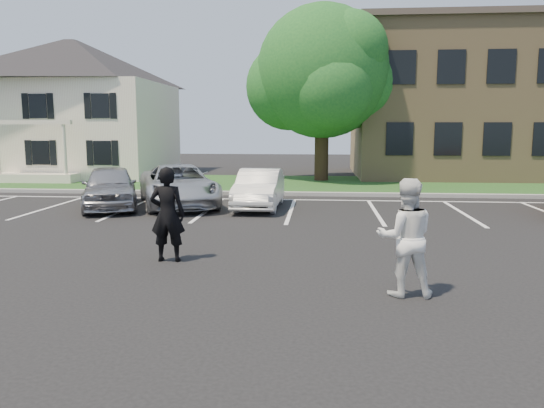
# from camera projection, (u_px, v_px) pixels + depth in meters

# --- Properties ---
(ground_plane) EXTENTS (90.00, 90.00, 0.00)m
(ground_plane) POSITION_uv_depth(u_px,v_px,m) (267.00, 278.00, 9.82)
(ground_plane) COLOR black
(ground_plane) RESTS_ON ground
(curb) EXTENTS (40.00, 0.30, 0.15)m
(curb) POSITION_uv_depth(u_px,v_px,m) (296.00, 194.00, 21.64)
(curb) COLOR gray
(curb) RESTS_ON ground
(grass_strip) EXTENTS (44.00, 8.00, 0.08)m
(grass_strip) POSITION_uv_depth(u_px,v_px,m) (300.00, 184.00, 25.58)
(grass_strip) COLOR #1A3E14
(grass_strip) RESTS_ON ground
(stall_lines) EXTENTS (34.00, 5.36, 0.01)m
(stall_lines) POSITION_uv_depth(u_px,v_px,m) (332.00, 207.00, 18.52)
(stall_lines) COLOR white
(stall_lines) RESTS_ON ground
(house) EXTENTS (10.30, 9.22, 7.60)m
(house) POSITION_uv_depth(u_px,v_px,m) (75.00, 108.00, 30.11)
(house) COLOR beige
(house) RESTS_ON ground
(tree) EXTENTS (7.80, 7.20, 8.80)m
(tree) POSITION_uv_depth(u_px,v_px,m) (324.00, 75.00, 26.50)
(tree) COLOR black
(tree) RESTS_ON ground
(man_black_suit) EXTENTS (0.74, 0.50, 1.98)m
(man_black_suit) POSITION_uv_depth(u_px,v_px,m) (168.00, 214.00, 10.96)
(man_black_suit) COLOR black
(man_black_suit) RESTS_ON ground
(man_white_shirt) EXTENTS (0.97, 0.77, 1.96)m
(man_white_shirt) POSITION_uv_depth(u_px,v_px,m) (406.00, 238.00, 8.71)
(man_white_shirt) COLOR white
(man_white_shirt) RESTS_ON ground
(car_silver_west) EXTENTS (3.18, 4.68, 1.48)m
(car_silver_west) POSITION_uv_depth(u_px,v_px,m) (110.00, 187.00, 18.19)
(car_silver_west) COLOR #A1A1A5
(car_silver_west) RESTS_ON ground
(car_silver_minivan) EXTENTS (4.21, 5.77, 1.46)m
(car_silver_minivan) POSITION_uv_depth(u_px,v_px,m) (178.00, 185.00, 18.73)
(car_silver_minivan) COLOR #B3B5BB
(car_silver_minivan) RESTS_ON ground
(car_white_sedan) EXTENTS (1.48, 4.06, 1.33)m
(car_white_sedan) POSITION_uv_depth(u_px,v_px,m) (259.00, 189.00, 18.29)
(car_white_sedan) COLOR white
(car_white_sedan) RESTS_ON ground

